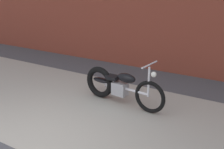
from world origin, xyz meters
The scene contains 2 objects.
sidewalk_slab centered at (0.00, 1.75, 0.00)m, with size 36.00×3.50×0.01m, color #9E998E.
motorcycle_black centered at (0.30, 2.34, 0.40)m, with size 2.01×0.58×1.03m.
Camera 1 is at (2.93, -2.19, 2.45)m, focal length 41.55 mm.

